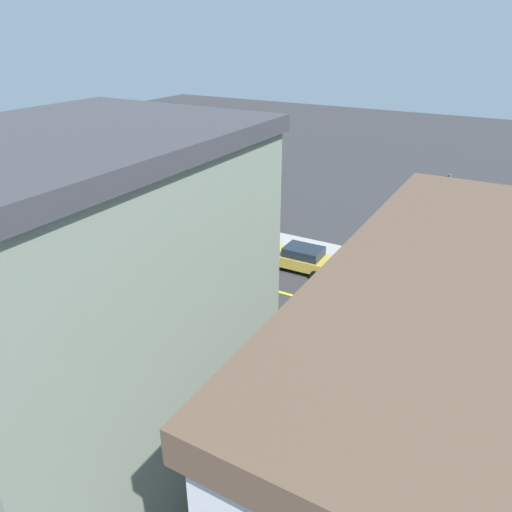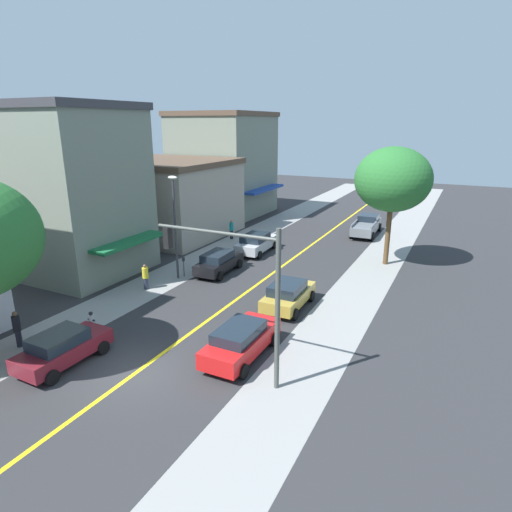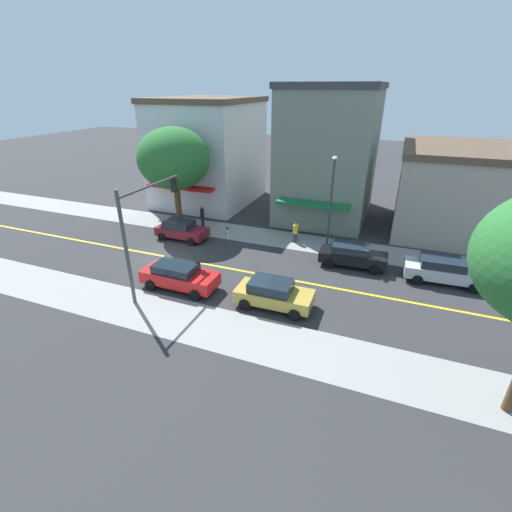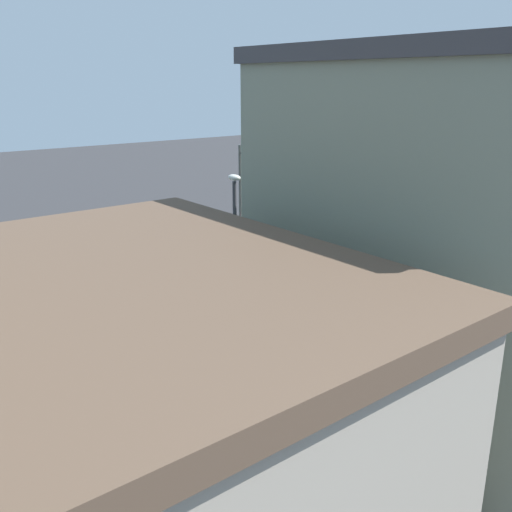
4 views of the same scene
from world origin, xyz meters
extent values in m
plane|color=#2D2D30|center=(0.00, 0.00, 0.00)|extent=(140.00, 140.00, 0.00)
cube|color=gray|center=(-6.26, 0.00, 0.00)|extent=(3.39, 126.00, 0.01)
cube|color=gray|center=(6.26, 0.00, 0.00)|extent=(3.39, 126.00, 0.01)
cube|color=yellow|center=(0.00, 0.00, 0.00)|extent=(0.20, 126.00, 0.00)
cube|color=gray|center=(-13.78, 8.77, 5.52)|extent=(10.51, 7.63, 11.03)
cube|color=#38383D|center=(-13.78, 8.77, 11.28)|extent=(10.81, 7.93, 0.50)
cube|color=#196638|center=(-7.86, 8.77, 2.70)|extent=(1.34, 5.80, 0.24)
cylinder|color=brown|center=(6.76, 20.05, 2.15)|extent=(0.37, 0.37, 4.31)
ellipsoid|color=#286B2D|center=(6.76, 20.05, 6.35)|extent=(5.43, 5.43, 4.62)
cylinder|color=brown|center=(-5.85, -2.51, 1.83)|extent=(0.52, 0.52, 3.65)
cylinder|color=silver|center=(-5.08, 2.52, 0.33)|extent=(0.24, 0.24, 0.66)
sphere|color=#232328|center=(-5.08, 2.52, 0.73)|extent=(0.22, 0.22, 0.22)
cylinder|color=#232328|center=(-5.25, 2.52, 0.36)|extent=(0.10, 0.10, 0.10)
cylinder|color=#232328|center=(-4.91, 2.52, 0.36)|extent=(0.10, 0.10, 0.10)
cylinder|color=#4C4C51|center=(-5.23, 10.98, 0.56)|extent=(0.07, 0.07, 1.12)
cube|color=#2D2D33|center=(-5.23, 10.98, 1.25)|extent=(0.12, 0.18, 0.26)
cylinder|color=#474C47|center=(5.81, 1.81, 3.30)|extent=(0.20, 0.20, 6.60)
cylinder|color=#474C47|center=(3.11, 1.81, 6.15)|extent=(5.40, 0.14, 0.14)
cube|color=black|center=(0.81, 1.81, 5.65)|extent=(0.26, 0.32, 0.90)
sphere|color=red|center=(0.81, 1.81, 5.95)|extent=(0.20, 0.20, 0.20)
sphere|color=yellow|center=(0.81, 1.81, 5.65)|extent=(0.20, 0.20, 0.20)
sphere|color=green|center=(0.81, 1.81, 5.35)|extent=(0.20, 0.20, 0.20)
cylinder|color=#38383D|center=(-5.48, 10.62, 3.35)|extent=(0.16, 0.16, 6.69)
ellipsoid|color=silver|center=(-5.48, 10.62, 6.84)|extent=(0.70, 0.36, 0.24)
cube|color=red|center=(3.40, 3.36, 0.70)|extent=(1.82, 4.72, 0.77)
cube|color=#19232D|center=(3.40, 3.13, 1.33)|extent=(1.60, 2.55, 0.48)
cylinder|color=black|center=(2.50, 4.92, 0.32)|extent=(0.22, 0.64, 0.64)
cylinder|color=black|center=(4.31, 4.92, 0.32)|extent=(0.22, 0.64, 0.64)
cylinder|color=black|center=(2.49, 1.81, 0.32)|extent=(0.22, 0.64, 0.64)
cylinder|color=black|center=(4.30, 1.81, 0.32)|extent=(0.22, 0.64, 0.64)
cube|color=maroon|center=(-3.32, -0.68, 0.66)|extent=(1.83, 4.16, 0.68)
cube|color=#19232D|center=(-3.33, -0.88, 1.27)|extent=(1.59, 2.26, 0.54)
cylinder|color=black|center=(-4.18, 0.70, 0.32)|extent=(0.23, 0.64, 0.64)
cylinder|color=black|center=(-2.42, 0.67, 0.32)|extent=(0.23, 0.64, 0.64)
cylinder|color=black|center=(-4.23, -2.03, 0.32)|extent=(0.23, 0.64, 0.64)
cylinder|color=black|center=(-2.47, -2.05, 0.32)|extent=(0.23, 0.64, 0.64)
cube|color=#B7BABF|center=(-3.33, 18.47, 0.69)|extent=(2.07, 4.85, 0.74)
cube|color=#19232D|center=(-3.32, 18.23, 1.33)|extent=(1.76, 2.64, 0.53)
cylinder|color=black|center=(-4.33, 20.01, 0.32)|extent=(0.25, 0.65, 0.64)
cylinder|color=black|center=(-2.45, 20.08, 0.32)|extent=(0.25, 0.65, 0.64)
cylinder|color=black|center=(-4.20, 16.86, 0.32)|extent=(0.25, 0.65, 0.64)
cylinder|color=black|center=(-2.32, 16.94, 0.32)|extent=(0.25, 0.65, 0.64)
cube|color=#B29338|center=(3.22, 9.39, 0.66)|extent=(1.94, 4.32, 0.68)
cube|color=#19232D|center=(3.22, 9.17, 1.27)|extent=(1.68, 2.34, 0.55)
cylinder|color=black|center=(2.26, 10.78, 0.32)|extent=(0.23, 0.64, 0.64)
cylinder|color=black|center=(4.13, 10.82, 0.32)|extent=(0.23, 0.64, 0.64)
cylinder|color=black|center=(2.31, 7.95, 0.32)|extent=(0.23, 0.64, 0.64)
cylinder|color=black|center=(4.17, 7.99, 0.32)|extent=(0.23, 0.64, 0.64)
cube|color=black|center=(-3.47, 12.79, 0.67)|extent=(1.89, 4.55, 0.70)
cube|color=#19232D|center=(-3.46, 12.57, 1.29)|extent=(1.60, 2.48, 0.53)
cylinder|color=black|center=(-4.39, 14.24, 0.32)|extent=(0.25, 0.65, 0.64)
cylinder|color=black|center=(-2.68, 14.31, 0.32)|extent=(0.25, 0.65, 0.64)
cylinder|color=black|center=(-4.27, 11.28, 0.32)|extent=(0.25, 0.65, 0.64)
cylinder|color=black|center=(-2.56, 11.35, 0.32)|extent=(0.25, 0.65, 0.64)
cube|color=slate|center=(3.42, 28.27, 0.79)|extent=(2.13, 5.86, 0.78)
cube|color=#19232D|center=(3.38, 29.31, 1.47)|extent=(1.83, 2.15, 0.56)
cube|color=slate|center=(2.59, 27.08, 1.30)|extent=(0.22, 3.01, 0.24)
cube|color=slate|center=(4.34, 27.15, 1.30)|extent=(0.22, 3.01, 0.24)
cylinder|color=black|center=(2.39, 30.20, 0.40)|extent=(0.31, 0.81, 0.80)
cylinder|color=black|center=(4.29, 30.27, 0.40)|extent=(0.31, 0.81, 0.80)
cylinder|color=black|center=(2.55, 26.26, 0.40)|extent=(0.31, 0.81, 0.80)
cylinder|color=black|center=(4.45, 26.34, 0.40)|extent=(0.31, 0.81, 0.80)
cylinder|color=black|center=(-6.51, -0.58, 0.41)|extent=(0.27, 0.27, 0.83)
cylinder|color=black|center=(-6.51, -0.58, 1.20)|extent=(0.36, 0.36, 0.76)
sphere|color=brown|center=(-6.51, -0.58, 1.70)|extent=(0.23, 0.23, 0.23)
cylinder|color=black|center=(-7.30, 21.32, 0.40)|extent=(0.29, 0.29, 0.79)
cylinder|color=teal|center=(-7.30, 21.32, 1.16)|extent=(0.39, 0.39, 0.72)
sphere|color=#936B4C|center=(-7.30, 21.32, 1.63)|extent=(0.22, 0.22, 0.22)
cylinder|color=#33384C|center=(-6.04, 7.97, 0.38)|extent=(0.30, 0.30, 0.75)
cylinder|color=yellow|center=(-6.04, 7.97, 1.09)|extent=(0.39, 0.39, 0.69)
sphere|color=brown|center=(-6.04, 7.97, 1.54)|extent=(0.21, 0.21, 0.21)
camera|label=1|loc=(-21.79, -1.69, 13.89)|focal=33.80mm
camera|label=2|loc=(11.77, -12.05, 10.23)|focal=30.27mm
camera|label=3|loc=(19.56, 14.70, 11.31)|focal=25.20mm
camera|label=4|loc=(-23.62, 24.00, 10.52)|focal=39.89mm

